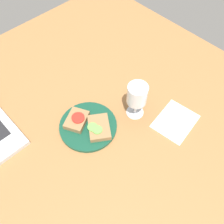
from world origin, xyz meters
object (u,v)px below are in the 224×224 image
object	(u,v)px
wine_glass	(137,96)
napkin	(175,121)
plate	(88,126)
sandwich_with_cucumber	(99,127)
sandwich_with_tomato	(77,120)

from	to	relation	value
wine_glass	napkin	xyz separation A→B (cm)	(7.85, -13.28, -10.17)
plate	napkin	size ratio (longest dim) A/B	1.34
sandwich_with_cucumber	plate	bearing A→B (deg)	114.01
plate	sandwich_with_cucumber	world-z (taller)	sandwich_with_cucumber
plate	wine_glass	distance (cm)	21.05
sandwich_with_tomato	sandwich_with_cucumber	bearing A→B (deg)	-65.59
sandwich_with_cucumber	napkin	xyz separation A→B (cm)	(23.15, -16.76, -2.12)
sandwich_with_cucumber	wine_glass	distance (cm)	17.63
plate	wine_glass	size ratio (longest dim) A/B	1.41
sandwich_with_cucumber	wine_glass	world-z (taller)	wine_glass
wine_glass	sandwich_with_cucumber	bearing A→B (deg)	167.19
wine_glass	sandwich_with_tomato	bearing A→B (deg)	148.82
sandwich_with_tomato	wine_glass	distance (cm)	23.48
wine_glass	napkin	world-z (taller)	wine_glass
sandwich_with_tomato	plate	bearing A→B (deg)	-65.20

